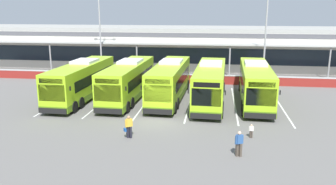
% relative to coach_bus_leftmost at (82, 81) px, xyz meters
% --- Properties ---
extents(ground_plane, '(200.00, 200.00, 0.00)m').
position_rel_coach_bus_leftmost_xyz_m(ground_plane, '(8.62, -5.70, -1.79)').
color(ground_plane, '#605E5B').
extents(terminal_building, '(70.00, 13.00, 6.00)m').
position_rel_coach_bus_leftmost_xyz_m(terminal_building, '(8.62, 21.21, 1.23)').
color(terminal_building, beige).
rests_on(terminal_building, ground).
extents(red_barrier_wall, '(60.00, 0.40, 1.10)m').
position_rel_coach_bus_leftmost_xyz_m(red_barrier_wall, '(8.62, 8.80, -1.23)').
color(red_barrier_wall, maroon).
rests_on(red_barrier_wall, ground).
extents(coach_bus_leftmost, '(3.21, 12.23, 3.78)m').
position_rel_coach_bus_leftmost_xyz_m(coach_bus_leftmost, '(0.00, 0.00, 0.00)').
color(coach_bus_leftmost, '#9ED11E').
rests_on(coach_bus_leftmost, ground).
extents(coach_bus_left_centre, '(3.21, 12.23, 3.78)m').
position_rel_coach_bus_leftmost_xyz_m(coach_bus_left_centre, '(4.54, 0.58, 0.00)').
color(coach_bus_left_centre, '#9ED11E').
rests_on(coach_bus_left_centre, ground).
extents(coach_bus_centre, '(3.21, 12.23, 3.78)m').
position_rel_coach_bus_leftmost_xyz_m(coach_bus_centre, '(8.62, 1.01, 0.00)').
color(coach_bus_centre, '#9ED11E').
rests_on(coach_bus_centre, ground).
extents(coach_bus_right_centre, '(3.21, 12.23, 3.78)m').
position_rel_coach_bus_leftmost_xyz_m(coach_bus_right_centre, '(12.58, 0.30, 0.00)').
color(coach_bus_right_centre, '#9ED11E').
rests_on(coach_bus_right_centre, ground).
extents(coach_bus_rightmost, '(3.21, 12.23, 3.78)m').
position_rel_coach_bus_leftmost_xyz_m(coach_bus_rightmost, '(16.82, 0.97, 0.00)').
color(coach_bus_rightmost, '#9ED11E').
rests_on(coach_bus_rightmost, ground).
extents(bay_stripe_far_west, '(0.14, 13.00, 0.01)m').
position_rel_coach_bus_leftmost_xyz_m(bay_stripe_far_west, '(-1.88, 0.30, -1.78)').
color(bay_stripe_far_west, silver).
rests_on(bay_stripe_far_west, ground).
extents(bay_stripe_west, '(0.14, 13.00, 0.01)m').
position_rel_coach_bus_leftmost_xyz_m(bay_stripe_west, '(2.32, 0.30, -1.78)').
color(bay_stripe_west, silver).
rests_on(bay_stripe_west, ground).
extents(bay_stripe_mid_west, '(0.14, 13.00, 0.01)m').
position_rel_coach_bus_leftmost_xyz_m(bay_stripe_mid_west, '(6.52, 0.30, -1.78)').
color(bay_stripe_mid_west, silver).
rests_on(bay_stripe_mid_west, ground).
extents(bay_stripe_centre, '(0.14, 13.00, 0.01)m').
position_rel_coach_bus_leftmost_xyz_m(bay_stripe_centre, '(10.72, 0.30, -1.78)').
color(bay_stripe_centre, silver).
rests_on(bay_stripe_centre, ground).
extents(bay_stripe_mid_east, '(0.14, 13.00, 0.01)m').
position_rel_coach_bus_leftmost_xyz_m(bay_stripe_mid_east, '(14.92, 0.30, -1.78)').
color(bay_stripe_mid_east, silver).
rests_on(bay_stripe_mid_east, ground).
extents(bay_stripe_east, '(0.14, 13.00, 0.01)m').
position_rel_coach_bus_leftmost_xyz_m(bay_stripe_east, '(19.12, 0.30, -1.78)').
color(bay_stripe_east, silver).
rests_on(bay_stripe_east, ground).
extents(pedestrian_with_handbag, '(0.62, 0.49, 1.62)m').
position_rel_coach_bus_leftmost_xyz_m(pedestrian_with_handbag, '(7.19, -9.78, -0.93)').
color(pedestrian_with_handbag, black).
rests_on(pedestrian_with_handbag, ground).
extents(pedestrian_in_dark_coat, '(0.52, 0.35, 1.62)m').
position_rel_coach_bus_leftmost_xyz_m(pedestrian_in_dark_coat, '(14.58, -11.86, -0.91)').
color(pedestrian_in_dark_coat, '#4C4238').
rests_on(pedestrian_in_dark_coat, ground).
extents(pedestrian_child, '(0.33, 0.18, 1.00)m').
position_rel_coach_bus_leftmost_xyz_m(pedestrian_child, '(15.62, -8.61, -1.24)').
color(pedestrian_child, '#4C4238').
rests_on(pedestrian_child, ground).
extents(lamp_post_west, '(3.24, 0.28, 11.00)m').
position_rel_coach_bus_leftmost_xyz_m(lamp_post_west, '(-1.87, 11.56, 4.50)').
color(lamp_post_west, '#9E9EA3').
rests_on(lamp_post_west, ground).
extents(lamp_post_centre, '(3.24, 0.28, 11.00)m').
position_rel_coach_bus_leftmost_xyz_m(lamp_post_centre, '(18.74, 10.33, 4.50)').
color(lamp_post_centre, '#9E9EA3').
rests_on(lamp_post_centre, ground).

